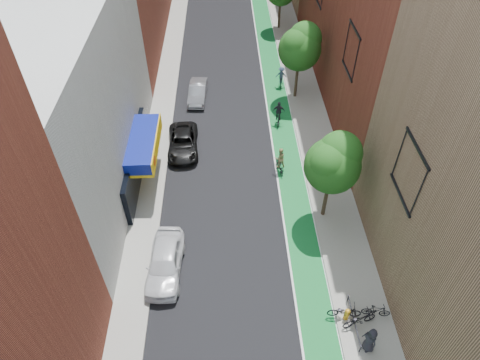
{
  "coord_description": "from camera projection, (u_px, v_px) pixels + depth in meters",
  "views": [
    {
      "loc": [
        -0.53,
        -8.38,
        21.2
      ],
      "look_at": [
        0.25,
        11.99,
        1.5
      ],
      "focal_mm": 32.0,
      "sensor_mm": 36.0,
      "label": 1
    }
  ],
  "objects": [
    {
      "name": "cyclist_lane_mid",
      "position": [
        279.0,
        116.0,
        34.84
      ],
      "size": [
        1.02,
        1.73,
        2.01
      ],
      "rotation": [
        0.0,
        0.0,
        2.99
      ],
      "color": "black",
      "rests_on": "ground"
    },
    {
      "name": "tree_mid",
      "position": [
        300.0,
        46.0,
        34.78
      ],
      "size": [
        3.55,
        3.53,
        6.74
      ],
      "color": "#332619",
      "rests_on": "ground"
    },
    {
      "name": "parked_bike_near",
      "position": [
        359.0,
        319.0,
        22.11
      ],
      "size": [
        1.99,
        1.13,
        0.99
      ],
      "primitive_type": "imported",
      "rotation": [
        0.0,
        0.0,
        1.84
      ],
      "color": "black",
      "rests_on": "sidewalk_right"
    },
    {
      "name": "bike_lane",
      "position": [
        275.0,
        86.0,
        39.55
      ],
      "size": [
        2.0,
        68.0,
        0.01
      ],
      "primitive_type": "cube",
      "color": "#147231",
      "rests_on": "ground"
    },
    {
      "name": "parked_bike_far",
      "position": [
        344.0,
        311.0,
        22.45
      ],
      "size": [
        1.83,
        0.75,
        0.94
      ],
      "primitive_type": "imported",
      "rotation": [
        0.0,
        0.0,
        1.5
      ],
      "color": "black",
      "rests_on": "sidewalk_right"
    },
    {
      "name": "tree_near",
      "position": [
        334.0,
        162.0,
        24.88
      ],
      "size": [
        3.4,
        3.36,
        6.42
      ],
      "color": "#332619",
      "rests_on": "ground"
    },
    {
      "name": "fire_hydrant",
      "position": [
        347.0,
        314.0,
        22.38
      ],
      "size": [
        0.29,
        0.29,
        0.83
      ],
      "color": "orange",
      "rests_on": "sidewalk_right"
    },
    {
      "name": "parked_car_white",
      "position": [
        165.0,
        262.0,
        24.46
      ],
      "size": [
        2.17,
        4.88,
        1.63
      ],
      "primitive_type": "imported",
      "rotation": [
        0.0,
        0.0,
        -0.05
      ],
      "color": "white",
      "rests_on": "ground"
    },
    {
      "name": "cyclist_lane_far",
      "position": [
        281.0,
        78.0,
        38.93
      ],
      "size": [
        1.05,
        1.57,
        1.9
      ],
      "rotation": [
        0.0,
        0.0,
        3.04
      ],
      "color": "black",
      "rests_on": "ground"
    },
    {
      "name": "parked_car_black",
      "position": [
        183.0,
        142.0,
        32.5
      ],
      "size": [
        2.42,
        4.89,
        1.33
      ],
      "primitive_type": "imported",
      "rotation": [
        0.0,
        0.0,
        0.05
      ],
      "color": "black",
      "rests_on": "ground"
    },
    {
      "name": "parked_car_silver",
      "position": [
        198.0,
        92.0,
        37.53
      ],
      "size": [
        1.71,
        4.22,
        1.36
      ],
      "primitive_type": "imported",
      "rotation": [
        0.0,
        0.0,
        -0.07
      ],
      "color": "#919399",
      "rests_on": "ground"
    },
    {
      "name": "sidewalk_right",
      "position": [
        301.0,
        84.0,
        39.57
      ],
      "size": [
        3.0,
        68.0,
        0.15
      ],
      "primitive_type": "cube",
      "color": "gray",
      "rests_on": "ground"
    },
    {
      "name": "building_left_white",
      "position": [
        57.0,
        110.0,
        26.35
      ],
      "size": [
        8.0,
        20.0,
        12.0
      ],
      "primitive_type": "cube",
      "color": "silver",
      "rests_on": "ground"
    },
    {
      "name": "sidewalk_left",
      "position": [
        166.0,
        87.0,
        39.23
      ],
      "size": [
        2.0,
        68.0,
        0.15
      ],
      "primitive_type": "cube",
      "color": "gray",
      "rests_on": "ground"
    },
    {
      "name": "pedestrian",
      "position": [
        370.0,
        340.0,
        20.94
      ],
      "size": [
        0.81,
        0.97,
        1.71
      ],
      "primitive_type": "imported",
      "rotation": [
        0.0,
        0.0,
        -1.2
      ],
      "color": "black",
      "rests_on": "sidewalk_right"
    },
    {
      "name": "cyclist_lane_near",
      "position": [
        280.0,
        162.0,
        30.65
      ],
      "size": [
        0.9,
        1.76,
        1.98
      ],
      "rotation": [
        0.0,
        0.0,
        3.34
      ],
      "color": "black",
      "rests_on": "ground"
    },
    {
      "name": "parked_bike_mid",
      "position": [
        376.0,
        311.0,
        22.5
      ],
      "size": [
        1.56,
        0.67,
        0.91
      ],
      "primitive_type": "imported",
      "rotation": [
        0.0,
        0.0,
        1.41
      ],
      "color": "black",
      "rests_on": "sidewalk_right"
    }
  ]
}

